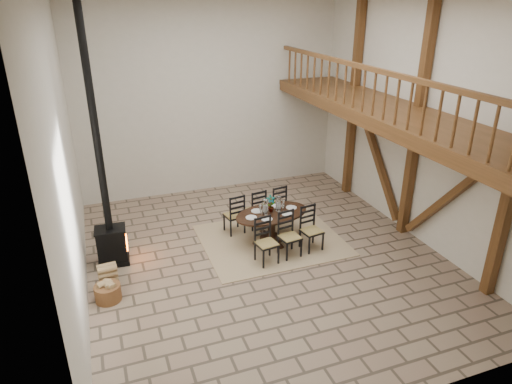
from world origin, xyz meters
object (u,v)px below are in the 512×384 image
object	(u,v)px
dining_table	(272,226)
wood_stove	(107,212)
log_stack	(108,276)
log_basket	(108,292)

from	to	relation	value
dining_table	wood_stove	distance (m)	3.44
dining_table	log_stack	distance (m)	3.54
wood_stove	log_basket	world-z (taller)	wood_stove
wood_stove	log_stack	world-z (taller)	wood_stove
wood_stove	log_stack	bearing A→B (deg)	-96.29
wood_stove	log_basket	size ratio (longest dim) A/B	10.86
dining_table	wood_stove	world-z (taller)	wood_stove
dining_table	log_basket	size ratio (longest dim) A/B	4.47
dining_table	wood_stove	bearing A→B (deg)	166.64
wood_stove	log_stack	distance (m)	1.25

